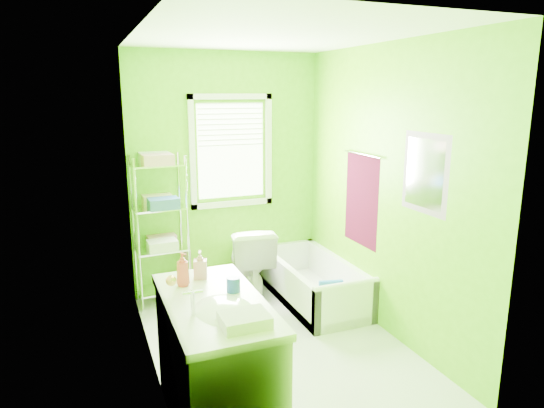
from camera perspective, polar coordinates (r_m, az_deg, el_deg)
name	(u,v)px	position (r m, az deg, el deg)	size (l,w,h in m)	color
ground	(276,344)	(4.46, 0.51, -16.17)	(2.90, 2.90, 0.00)	silver
room_envelope	(277,171)	(3.94, 0.55, 3.87)	(2.14, 2.94, 2.62)	#5AB008
window	(231,145)	(5.28, -4.82, 6.89)	(0.92, 0.05, 1.22)	white
door	(175,302)	(2.89, -11.37, -11.20)	(0.09, 0.80, 2.00)	white
right_wall_decor	(384,190)	(4.46, 13.07, 1.64)	(0.04, 1.48, 1.17)	#470821
bathtub	(314,288)	(5.22, 4.97, -9.84)	(0.68, 1.46, 0.47)	white
toilet	(250,261)	(5.24, -2.63, -6.72)	(0.45, 0.79, 0.81)	white
vanity	(216,360)	(3.33, -6.57, -17.78)	(0.61, 1.19, 1.13)	silver
wire_shelf_unit	(161,213)	(5.08, -12.89, -1.07)	(0.55, 0.44, 1.58)	silver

